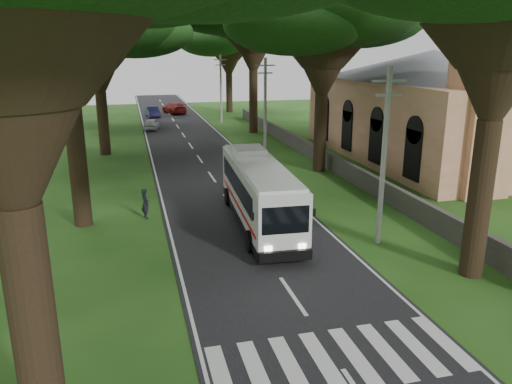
# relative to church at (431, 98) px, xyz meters

# --- Properties ---
(ground) EXTENTS (140.00, 140.00, 0.00)m
(ground) POSITION_rel_church_xyz_m (-17.86, -21.55, -4.91)
(ground) COLOR #204A15
(ground) RESTS_ON ground
(road) EXTENTS (8.00, 120.00, 0.04)m
(road) POSITION_rel_church_xyz_m (-17.86, 3.45, -4.90)
(road) COLOR black
(road) RESTS_ON ground
(crosswalk) EXTENTS (8.00, 3.00, 0.01)m
(crosswalk) POSITION_rel_church_xyz_m (-17.86, -23.55, -4.91)
(crosswalk) COLOR silver
(crosswalk) RESTS_ON ground
(property_wall) EXTENTS (0.35, 50.00, 1.20)m
(property_wall) POSITION_rel_church_xyz_m (-8.86, 2.45, -4.31)
(property_wall) COLOR #383533
(property_wall) RESTS_ON ground
(church) EXTENTS (14.00, 24.00, 11.60)m
(church) POSITION_rel_church_xyz_m (0.00, 0.00, 0.00)
(church) COLOR tan
(church) RESTS_ON ground
(pole_near) EXTENTS (1.60, 0.24, 8.00)m
(pole_near) POSITION_rel_church_xyz_m (-12.36, -15.55, -0.73)
(pole_near) COLOR gray
(pole_near) RESTS_ON ground
(pole_mid) EXTENTS (1.60, 0.24, 8.00)m
(pole_mid) POSITION_rel_church_xyz_m (-12.36, 4.45, -0.73)
(pole_mid) COLOR gray
(pole_mid) RESTS_ON ground
(pole_far) EXTENTS (1.60, 0.24, 8.00)m
(pole_far) POSITION_rel_church_xyz_m (-12.36, 24.45, -0.73)
(pole_far) COLOR gray
(pole_far) RESTS_ON ground
(tree_l_midb) EXTENTS (13.38, 13.38, 13.38)m
(tree_l_midb) POSITION_rel_church_xyz_m (-25.36, 8.45, 5.50)
(tree_l_midb) COLOR black
(tree_l_midb) RESTS_ON ground
(tree_l_far) EXTENTS (14.47, 14.47, 14.90)m
(tree_l_far) POSITION_rel_church_xyz_m (-26.36, 26.45, 6.80)
(tree_l_far) COLOR black
(tree_l_far) RESTS_ON ground
(tree_r_mida) EXTENTS (13.24, 13.24, 14.15)m
(tree_r_mida) POSITION_rel_church_xyz_m (-9.86, -1.55, 6.27)
(tree_r_mida) COLOR black
(tree_r_mida) RESTS_ON ground
(tree_r_midb) EXTENTS (15.67, 15.67, 16.63)m
(tree_r_midb) POSITION_rel_church_xyz_m (-10.36, 16.45, 8.29)
(tree_r_midb) COLOR black
(tree_r_midb) RESTS_ON ground
(tree_r_far) EXTENTS (12.82, 12.82, 13.35)m
(tree_r_far) POSITION_rel_church_xyz_m (-9.36, 34.45, 5.56)
(tree_r_far) COLOR black
(tree_r_far) RESTS_ON ground
(coach_bus) EXTENTS (3.00, 10.97, 3.20)m
(coach_bus) POSITION_rel_church_xyz_m (-17.06, -11.53, -3.19)
(coach_bus) COLOR silver
(coach_bus) RESTS_ON ground
(distant_car_a) EXTENTS (2.11, 3.83, 1.23)m
(distant_car_a) POSITION_rel_church_xyz_m (-20.86, 20.91, -4.26)
(distant_car_a) COLOR silver
(distant_car_a) RESTS_ON road
(distant_car_b) EXTENTS (1.85, 4.21, 1.34)m
(distant_car_b) POSITION_rel_church_xyz_m (-20.18, 31.66, -4.21)
(distant_car_b) COLOR navy
(distant_car_b) RESTS_ON road
(distant_car_c) EXTENTS (3.35, 5.57, 1.51)m
(distant_car_c) POSITION_rel_church_xyz_m (-17.06, 34.61, -4.12)
(distant_car_c) COLOR maroon
(distant_car_c) RESTS_ON road
(pedestrian) EXTENTS (0.56, 0.69, 1.62)m
(pedestrian) POSITION_rel_church_xyz_m (-22.72, -9.29, -4.10)
(pedestrian) COLOR black
(pedestrian) RESTS_ON ground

